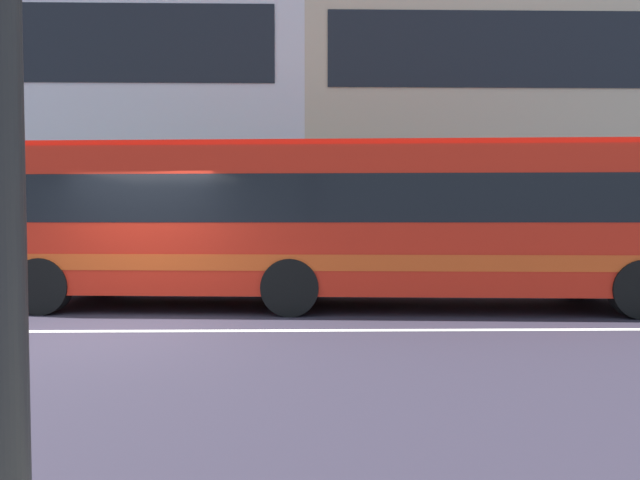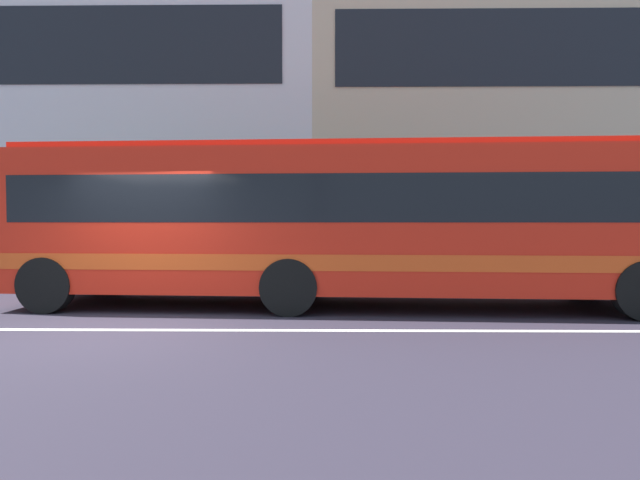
{
  "view_description": "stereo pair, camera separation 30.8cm",
  "coord_description": "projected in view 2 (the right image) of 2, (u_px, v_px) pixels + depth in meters",
  "views": [
    {
      "loc": [
        2.92,
        -8.12,
        1.67
      ],
      "look_at": [
        3.09,
        1.96,
        1.29
      ],
      "focal_mm": 30.62,
      "sensor_mm": 36.0,
      "label": 1
    },
    {
      "loc": [
        3.23,
        -8.12,
        1.67
      ],
      "look_at": [
        3.09,
        1.96,
        1.29
      ],
      "focal_mm": 30.62,
      "sensor_mm": 36.0,
      "label": 2
    }
  ],
  "objects": [
    {
      "name": "ground_plane",
      "position": [
        113.0,
        330.0,
        8.22
      ],
      "size": [
        160.0,
        160.0,
        0.0
      ],
      "primitive_type": "plane",
      "color": "#2B2633"
    },
    {
      "name": "lane_centre_line",
      "position": [
        113.0,
        330.0,
        8.22
      ],
      "size": [
        60.0,
        0.16,
        0.01
      ],
      "primitive_type": "cube",
      "color": "silver",
      "rests_on": "ground_plane"
    },
    {
      "name": "hedge_row_far",
      "position": [
        167.0,
        267.0,
        14.24
      ],
      "size": [
        12.57,
        1.1,
        0.86
      ],
      "primitive_type": "cube",
      "color": "#25491C",
      "rests_on": "ground_plane"
    },
    {
      "name": "apartment_block_left",
      "position": [
        16.0,
        104.0,
        22.27
      ],
      "size": [
        24.45,
        8.53,
        12.76
      ],
      "color": "silver",
      "rests_on": "ground_plane"
    },
    {
      "name": "apartment_block_right",
      "position": [
        549.0,
        106.0,
        21.98
      ],
      "size": [
        18.88,
        8.53,
        12.53
      ],
      "color": "#C5B194",
      "rests_on": "ground_plane"
    },
    {
      "name": "transit_bus",
      "position": [
        336.0,
        218.0,
        10.46
      ],
      "size": [
        12.4,
        3.22,
        3.06
      ],
      "color": "red",
      "rests_on": "ground_plane"
    }
  ]
}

